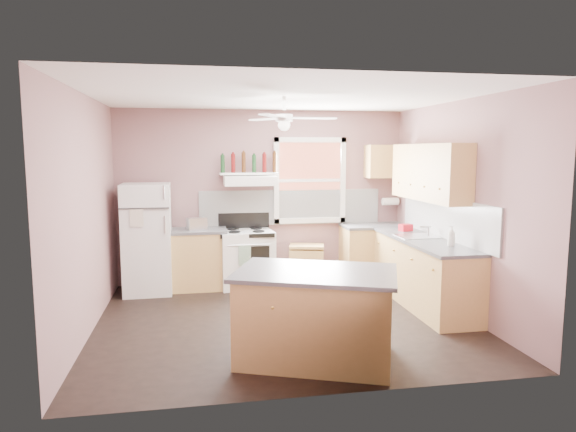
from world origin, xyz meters
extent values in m
plane|color=black|center=(0.00, 0.00, 0.00)|extent=(4.50, 4.50, 0.00)
plane|color=white|center=(0.00, 0.00, 2.70)|extent=(4.50, 4.50, 0.00)
cube|color=#815B5B|center=(0.00, 2.02, 1.35)|extent=(4.50, 0.05, 2.70)
cube|color=#815B5B|center=(2.27, 0.00, 1.35)|extent=(0.05, 4.00, 2.70)
cube|color=#815B5B|center=(-2.27, 0.00, 1.35)|extent=(0.05, 4.00, 2.70)
cube|color=white|center=(0.45, 1.99, 1.18)|extent=(2.90, 0.03, 0.55)
cube|color=white|center=(2.23, 0.30, 1.18)|extent=(0.03, 2.60, 0.55)
cube|color=brown|center=(0.75, 1.98, 1.60)|extent=(1.00, 0.02, 1.20)
cube|color=white|center=(0.75, 1.96, 1.60)|extent=(1.16, 0.07, 1.36)
cube|color=white|center=(-1.75, 1.57, 0.80)|extent=(0.69, 0.67, 1.60)
cube|color=tan|center=(-1.06, 1.70, 0.43)|extent=(0.90, 0.60, 0.86)
cube|color=#464649|center=(-1.06, 1.70, 0.88)|extent=(0.92, 0.62, 0.04)
cube|color=silver|center=(-1.04, 1.66, 0.99)|extent=(0.32, 0.25, 0.18)
cube|color=white|center=(-0.31, 1.68, 0.43)|extent=(0.86, 0.71, 0.86)
cube|color=white|center=(-0.23, 1.75, 1.62)|extent=(0.78, 0.50, 0.14)
cube|color=white|center=(-0.23, 1.87, 1.72)|extent=(0.90, 0.26, 0.03)
cube|color=tan|center=(0.66, 1.75, 0.27)|extent=(0.60, 0.48, 0.53)
cube|color=tan|center=(1.75, 1.70, 0.43)|extent=(1.00, 0.60, 0.86)
cube|color=tan|center=(1.95, 0.30, 0.43)|extent=(0.60, 2.20, 0.86)
cube|color=#464649|center=(1.75, 1.70, 0.88)|extent=(1.02, 0.62, 0.04)
cube|color=#464649|center=(1.94, 0.30, 0.88)|extent=(0.62, 2.22, 0.04)
cube|color=silver|center=(1.94, 0.50, 0.90)|extent=(0.55, 0.45, 0.03)
cylinder|color=silver|center=(2.10, 0.50, 0.97)|extent=(0.03, 0.03, 0.14)
cube|color=tan|center=(2.08, 0.50, 1.78)|extent=(0.33, 1.80, 0.76)
cube|color=tan|center=(1.95, 1.83, 1.90)|extent=(0.60, 0.33, 0.52)
cylinder|color=white|center=(2.07, 1.86, 1.25)|extent=(0.26, 0.12, 0.12)
cube|color=tan|center=(0.10, -1.24, 0.43)|extent=(1.70, 1.40, 0.86)
cube|color=#464649|center=(0.10, -1.24, 0.88)|extent=(1.81, 1.51, 0.04)
cylinder|color=white|center=(0.00, 0.00, 2.45)|extent=(0.20, 0.20, 0.08)
imported|color=silver|center=(2.05, -0.25, 1.02)|extent=(0.14, 0.14, 0.25)
cube|color=red|center=(1.98, 0.99, 0.95)|extent=(0.21, 0.16, 0.10)
cylinder|color=#143819|center=(-0.63, 1.87, 1.87)|extent=(0.06, 0.06, 0.27)
cylinder|color=#590F0F|center=(-0.47, 1.87, 1.88)|extent=(0.06, 0.06, 0.29)
cylinder|color=#3F230F|center=(-0.31, 1.87, 1.89)|extent=(0.06, 0.06, 0.31)
cylinder|color=#143819|center=(-0.15, 1.87, 1.87)|extent=(0.06, 0.06, 0.27)
cylinder|color=#590F0F|center=(0.01, 1.87, 1.88)|extent=(0.06, 0.06, 0.29)
cylinder|color=#3F230F|center=(0.17, 1.87, 1.89)|extent=(0.06, 0.06, 0.31)
camera|label=1|loc=(-1.03, -6.02, 2.06)|focal=32.00mm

